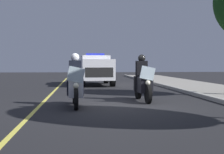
% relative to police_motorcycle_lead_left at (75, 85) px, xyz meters
% --- Properties ---
extents(ground_plane, '(80.00, 80.00, 0.00)m').
position_rel_police_motorcycle_lead_left_xyz_m(ground_plane, '(-0.22, 1.29, -0.70)').
color(ground_plane, black).
extents(curb_strip, '(48.00, 0.24, 0.15)m').
position_rel_police_motorcycle_lead_left_xyz_m(curb_strip, '(-0.22, 5.10, -0.62)').
color(curb_strip, '#9E9B93').
rests_on(curb_strip, ground).
extents(lane_stripe_center, '(48.00, 0.12, 0.01)m').
position_rel_police_motorcycle_lead_left_xyz_m(lane_stripe_center, '(-0.22, -1.16, -0.70)').
color(lane_stripe_center, '#E0D14C').
rests_on(lane_stripe_center, ground).
extents(police_motorcycle_lead_left, '(2.14, 0.59, 1.72)m').
position_rel_police_motorcycle_lead_left_xyz_m(police_motorcycle_lead_left, '(0.00, 0.00, 0.00)').
color(police_motorcycle_lead_left, black).
rests_on(police_motorcycle_lead_left, ground).
extents(police_motorcycle_lead_right, '(2.14, 0.59, 1.72)m').
position_rel_police_motorcycle_lead_left_xyz_m(police_motorcycle_lead_right, '(-1.19, 2.44, 0.00)').
color(police_motorcycle_lead_right, black).
rests_on(police_motorcycle_lead_right, ground).
extents(police_suv, '(4.99, 2.26, 2.05)m').
position_rel_police_motorcycle_lead_left_xyz_m(police_suv, '(-10.06, 1.11, 0.37)').
color(police_suv, silver).
rests_on(police_suv, ground).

